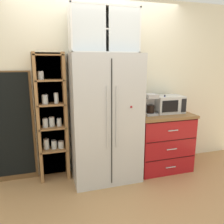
# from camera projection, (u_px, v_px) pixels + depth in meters

# --- Properties ---
(ground_plane) EXTENTS (10.58, 10.58, 0.00)m
(ground_plane) POSITION_uv_depth(u_px,v_px,m) (106.00, 177.00, 3.23)
(ground_plane) COLOR tan
(wall_back_cream) EXTENTS (4.89, 0.10, 2.55)m
(wall_back_cream) POSITION_uv_depth(u_px,v_px,m) (99.00, 87.00, 3.32)
(wall_back_cream) COLOR silver
(wall_back_cream) RESTS_ON ground
(refrigerator) EXTENTS (0.93, 0.65, 1.75)m
(refrigerator) POSITION_uv_depth(u_px,v_px,m) (105.00, 119.00, 3.07)
(refrigerator) COLOR silver
(refrigerator) RESTS_ON ground
(pantry_shelf_column) EXTENTS (0.44, 0.29, 1.77)m
(pantry_shelf_column) POSITION_uv_depth(u_px,v_px,m) (52.00, 116.00, 3.09)
(pantry_shelf_column) COLOR brown
(pantry_shelf_column) RESTS_ON ground
(counter_cabinet) EXTENTS (0.86, 0.61, 0.88)m
(counter_cabinet) POSITION_uv_depth(u_px,v_px,m) (162.00, 141.00, 3.45)
(counter_cabinet) COLOR #A8161C
(counter_cabinet) RESTS_ON ground
(microwave) EXTENTS (0.44, 0.33, 0.26)m
(microwave) POSITION_uv_depth(u_px,v_px,m) (168.00, 104.00, 3.40)
(microwave) COLOR silver
(microwave) RESTS_ON counter_cabinet
(coffee_maker) EXTENTS (0.17, 0.20, 0.31)m
(coffee_maker) POSITION_uv_depth(u_px,v_px,m) (150.00, 104.00, 3.26)
(coffee_maker) COLOR #B7B7BC
(coffee_maker) RESTS_ON counter_cabinet
(mug_cream) EXTENTS (0.11, 0.07, 0.09)m
(mug_cream) POSITION_uv_depth(u_px,v_px,m) (164.00, 111.00, 3.32)
(mug_cream) COLOR silver
(mug_cream) RESTS_ON counter_cabinet
(bottle_cobalt) EXTENTS (0.06, 0.06, 0.28)m
(bottle_cobalt) POSITION_uv_depth(u_px,v_px,m) (164.00, 106.00, 3.31)
(bottle_cobalt) COLOR navy
(bottle_cobalt) RESTS_ON counter_cabinet
(upper_cabinet) EXTENTS (0.89, 0.32, 0.57)m
(upper_cabinet) POSITION_uv_depth(u_px,v_px,m) (104.00, 31.00, 2.86)
(upper_cabinet) COLOR silver
(upper_cabinet) RESTS_ON refrigerator
(chalkboard_menu) EXTENTS (0.60, 0.04, 1.54)m
(chalkboard_menu) POSITION_uv_depth(u_px,v_px,m) (11.00, 128.00, 3.01)
(chalkboard_menu) COLOR brown
(chalkboard_menu) RESTS_ON ground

